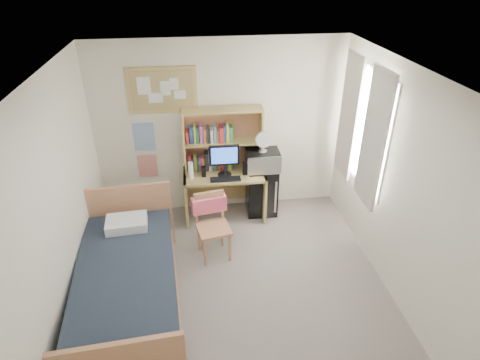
{
  "coord_description": "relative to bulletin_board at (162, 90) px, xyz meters",
  "views": [
    {
      "loc": [
        -0.44,
        -3.33,
        3.55
      ],
      "look_at": [
        0.17,
        1.2,
        0.95
      ],
      "focal_mm": 30.0,
      "sensor_mm": 36.0,
      "label": 1
    }
  ],
  "objects": [
    {
      "name": "floor",
      "position": [
        0.78,
        -2.08,
        -1.93
      ],
      "size": [
        3.6,
        4.2,
        0.02
      ],
      "primitive_type": "cube",
      "color": "gray",
      "rests_on": "ground"
    },
    {
      "name": "wall_back",
      "position": [
        0.78,
        0.02,
        -0.62
      ],
      "size": [
        3.6,
        0.04,
        2.6
      ],
      "primitive_type": "cube",
      "color": "white",
      "rests_on": "floor"
    },
    {
      "name": "hutch",
      "position": [
        0.8,
        -0.15,
        -0.71
      ],
      "size": [
        1.14,
        0.31,
        0.93
      ],
      "primitive_type": "cube",
      "rotation": [
        0.0,
        0.0,
        -0.02
      ],
      "color": "tan",
      "rests_on": "desk"
    },
    {
      "name": "window_unit",
      "position": [
        2.53,
        -0.88,
        -0.32
      ],
      "size": [
        0.1,
        1.4,
        1.7
      ],
      "primitive_type": "cube",
      "color": "white",
      "rests_on": "wall_right"
    },
    {
      "name": "speaker_left",
      "position": [
        0.49,
        -0.36,
        -1.1
      ],
      "size": [
        0.06,
        0.06,
        0.15
      ],
      "primitive_type": "cube",
      "rotation": [
        0.0,
        0.0,
        -0.02
      ],
      "color": "black",
      "rests_on": "desk"
    },
    {
      "name": "monitor",
      "position": [
        0.79,
        -0.36,
        -0.95
      ],
      "size": [
        0.43,
        0.04,
        0.45
      ],
      "primitive_type": "cube",
      "rotation": [
        0.0,
        0.0,
        -0.02
      ],
      "color": "black",
      "rests_on": "desk"
    },
    {
      "name": "hoodie",
      "position": [
        0.52,
        -1.02,
        -1.23
      ],
      "size": [
        0.47,
        0.22,
        0.22
      ],
      "primitive_type": "cube",
      "rotation": [
        0.0,
        0.0,
        0.19
      ],
      "color": "#F75E78",
      "rests_on": "desk_chair"
    },
    {
      "name": "ceiling",
      "position": [
        0.78,
        -2.08,
        0.68
      ],
      "size": [
        3.6,
        4.2,
        0.02
      ],
      "primitive_type": "cube",
      "color": "silver",
      "rests_on": "wall_back"
    },
    {
      "name": "curtain_left",
      "position": [
        2.5,
        -1.28,
        -0.32
      ],
      "size": [
        0.04,
        0.55,
        1.7
      ],
      "primitive_type": "cube",
      "color": "beige",
      "rests_on": "wall_right"
    },
    {
      "name": "desk_fan",
      "position": [
        1.36,
        -0.26,
        -0.73
      ],
      "size": [
        0.24,
        0.24,
        0.3
      ],
      "primitive_type": "cylinder",
      "rotation": [
        0.0,
        0.0,
        -0.03
      ],
      "color": "white",
      "rests_on": "microwave"
    },
    {
      "name": "wall_left",
      "position": [
        -1.02,
        -2.08,
        -0.62
      ],
      "size": [
        0.04,
        4.2,
        2.6
      ],
      "primitive_type": "cube",
      "color": "white",
      "rests_on": "floor"
    },
    {
      "name": "microwave",
      "position": [
        1.36,
        -0.26,
        -1.02
      ],
      "size": [
        0.49,
        0.38,
        0.28
      ],
      "primitive_type": "cube",
      "rotation": [
        0.0,
        0.0,
        -0.03
      ],
      "color": "#B4B4B9",
      "rests_on": "mini_fridge"
    },
    {
      "name": "poster_japan",
      "position": [
        -0.32,
        0.01,
        -1.14
      ],
      "size": [
        0.28,
        0.01,
        0.36
      ],
      "primitive_type": "cube",
      "color": "red",
      "rests_on": "wall_back"
    },
    {
      "name": "curtain_right",
      "position": [
        2.5,
        -0.48,
        -0.32
      ],
      "size": [
        0.04,
        0.55,
        1.7
      ],
      "primitive_type": "cube",
      "color": "beige",
      "rests_on": "wall_right"
    },
    {
      "name": "pillow",
      "position": [
        -0.51,
        -1.26,
        -1.26
      ],
      "size": [
        0.51,
        0.37,
        0.12
      ],
      "primitive_type": "cube",
      "rotation": [
        0.0,
        0.0,
        0.07
      ],
      "color": "white",
      "rests_on": "bed"
    },
    {
      "name": "mini_fridge",
      "position": [
        1.36,
        -0.24,
        -1.54
      ],
      "size": [
        0.46,
        0.46,
        0.76
      ],
      "primitive_type": "cube",
      "rotation": [
        0.0,
        0.0,
        -0.03
      ],
      "color": "black",
      "rests_on": "floor"
    },
    {
      "name": "desk_chair",
      "position": [
        0.56,
        -1.22,
        -1.47
      ],
      "size": [
        0.52,
        0.52,
        0.89
      ],
      "primitive_type": "cube",
      "rotation": [
        0.0,
        0.0,
        0.19
      ],
      "color": "tan",
      "rests_on": "floor"
    },
    {
      "name": "bulletin_board",
      "position": [
        0.0,
        0.0,
        0.0
      ],
      "size": [
        0.94,
        0.03,
        0.64
      ],
      "primitive_type": "cube",
      "color": "tan",
      "rests_on": "wall_back"
    },
    {
      "name": "wall_right",
      "position": [
        2.58,
        -2.08,
        -0.62
      ],
      "size": [
        0.04,
        4.2,
        2.6
      ],
      "primitive_type": "cube",
      "color": "white",
      "rests_on": "floor"
    },
    {
      "name": "speaker_right",
      "position": [
        1.09,
        -0.37,
        -1.09
      ],
      "size": [
        0.08,
        0.08,
        0.18
      ],
      "primitive_type": "cube",
      "rotation": [
        0.0,
        0.0,
        -0.02
      ],
      "color": "black",
      "rests_on": "desk"
    },
    {
      "name": "water_bottle",
      "position": [
        0.31,
        -0.39,
        -1.05
      ],
      "size": [
        0.08,
        0.08,
        0.26
      ],
      "primitive_type": "cylinder",
      "rotation": [
        0.0,
        0.0,
        -0.02
      ],
      "color": "white",
      "rests_on": "desk"
    },
    {
      "name": "poster_wave",
      "position": [
        -0.32,
        0.01,
        -0.67
      ],
      "size": [
        0.3,
        0.01,
        0.42
      ],
      "primitive_type": "cube",
      "color": "#285EA3",
      "rests_on": "wall_back"
    },
    {
      "name": "bed",
      "position": [
        -0.46,
        -2.0,
        -1.62
      ],
      "size": [
        1.23,
        2.24,
        0.6
      ],
      "primitive_type": "cube",
      "rotation": [
        0.0,
        0.0,
        0.07
      ],
      "color": "black",
      "rests_on": "floor"
    },
    {
      "name": "keyboard",
      "position": [
        0.79,
        -0.5,
        -1.17
      ],
      "size": [
        0.44,
        0.15,
        0.02
      ],
      "primitive_type": "cube",
      "rotation": [
        0.0,
        0.0,
        -0.02
      ],
      "color": "black",
      "rests_on": "desk"
    },
    {
      "name": "desk",
      "position": [
        0.79,
        -0.3,
        -1.55
      ],
      "size": [
        1.2,
        0.62,
        0.74
      ],
      "primitive_type": "cube",
      "rotation": [
        0.0,
        0.0,
        -0.02
      ],
      "color": "tan",
      "rests_on": "floor"
    }
  ]
}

